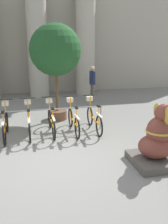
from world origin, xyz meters
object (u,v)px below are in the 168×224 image
object	(u,v)px
elephant_statue	(158,141)
bicycle_5	(73,120)
bicycle_2	(6,125)
bicycle_4	(51,121)
potted_tree	(55,52)
person_pedestrian	(92,81)
bicycle_6	(94,118)
bicycle_3	(29,123)

from	to	relation	value
elephant_statue	bicycle_5	bearing A→B (deg)	120.19
bicycle_2	bicycle_5	bearing A→B (deg)	0.35
bicycle_4	elephant_statue	bearing A→B (deg)	-50.30
bicycle_4	potted_tree	xyz separation A→B (m)	(0.36, 1.43, 2.01)
person_pedestrian	potted_tree	bearing A→B (deg)	-128.75
bicycle_2	elephant_statue	distance (m)	4.30
bicycle_6	person_pedestrian	distance (m)	4.09
bicycle_3	bicycle_5	size ratio (longest dim) A/B	1.00
bicycle_6	bicycle_3	bearing A→B (deg)	-179.89
bicycle_3	bicycle_6	size ratio (longest dim) A/B	1.00
elephant_statue	potted_tree	distance (m)	4.76
bicycle_2	bicycle_4	distance (m)	1.35
bicycle_2	bicycle_6	world-z (taller)	same
bicycle_4	potted_tree	bearing A→B (deg)	75.76
bicycle_2	elephant_statue	world-z (taller)	elephant_statue
bicycle_6	elephant_statue	bearing A→B (deg)	-72.75
bicycle_4	elephant_statue	size ratio (longest dim) A/B	1.05
bicycle_3	bicycle_6	xyz separation A→B (m)	(2.02, 0.00, 0.00)
bicycle_3	person_pedestrian	world-z (taller)	person_pedestrian
elephant_statue	person_pedestrian	distance (m)	6.50
bicycle_2	potted_tree	distance (m)	3.03
bicycle_5	bicycle_4	bearing A→B (deg)	175.23
bicycle_3	elephant_statue	bearing A→B (deg)	-42.23
person_pedestrian	bicycle_5	bearing A→B (deg)	-112.93
potted_tree	bicycle_2	bearing A→B (deg)	-138.78
bicycle_2	person_pedestrian	bearing A→B (deg)	47.07
bicycle_4	bicycle_6	xyz separation A→B (m)	(1.35, -0.02, 0.00)
bicycle_6	potted_tree	xyz separation A→B (m)	(-0.98, 1.45, 2.01)
bicycle_3	person_pedestrian	size ratio (longest dim) A/B	1.05
bicycle_6	potted_tree	size ratio (longest dim) A/B	0.52
person_pedestrian	elephant_statue	bearing A→B (deg)	-91.84
elephant_statue	potted_tree	bearing A→B (deg)	113.93
bicycle_4	bicycle_6	bearing A→B (deg)	-0.87
person_pedestrian	potted_tree	size ratio (longest dim) A/B	0.49
bicycle_5	elephant_statue	size ratio (longest dim) A/B	1.05
bicycle_4	bicycle_5	size ratio (longest dim) A/B	1.00
bicycle_4	bicycle_5	xyz separation A→B (m)	(0.67, -0.06, 0.00)
elephant_statue	person_pedestrian	world-z (taller)	elephant_statue
bicycle_6	elephant_statue	distance (m)	2.69
bicycle_2	elephant_statue	size ratio (longest dim) A/B	1.05
bicycle_2	person_pedestrian	xyz separation A→B (m)	(3.70, 3.97, 0.59)
bicycle_4	bicycle_5	distance (m)	0.68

